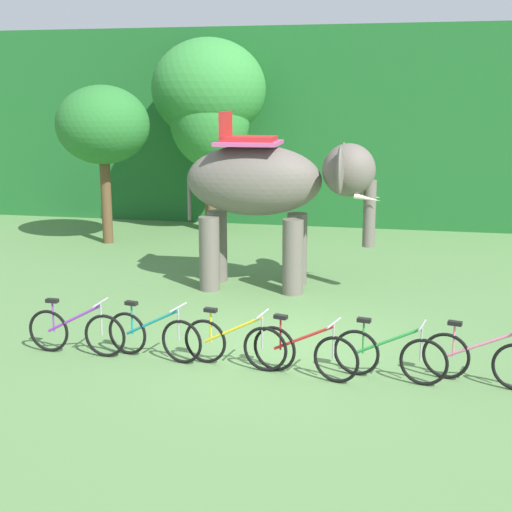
# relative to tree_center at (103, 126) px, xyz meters

# --- Properties ---
(ground_plane) EXTENTS (80.00, 80.00, 0.00)m
(ground_plane) POSITION_rel_tree_center_xyz_m (6.23, -7.40, -3.28)
(ground_plane) COLOR #567F47
(foliage_hedge) EXTENTS (36.00, 6.00, 6.19)m
(foliage_hedge) POSITION_rel_tree_center_xyz_m (6.23, 6.77, -0.19)
(foliage_hedge) COLOR #1E6028
(foliage_hedge) RESTS_ON ground
(tree_center) EXTENTS (2.56, 2.56, 4.39)m
(tree_center) POSITION_rel_tree_center_xyz_m (0.00, 0.00, 0.00)
(tree_center) COLOR brown
(tree_center) RESTS_ON ground
(tree_right) EXTENTS (3.42, 3.42, 5.78)m
(tree_right) POSITION_rel_tree_center_xyz_m (2.34, 2.52, 0.98)
(tree_right) COLOR brown
(tree_right) RESTS_ON ground
(tree_left) EXTENTS (2.40, 2.40, 4.98)m
(tree_left) POSITION_rel_tree_center_xyz_m (2.44, 2.20, 0.18)
(tree_left) COLOR brown
(tree_left) RESTS_ON ground
(elephant) EXTENTS (4.16, 2.08, 3.78)m
(elephant) POSITION_rel_tree_center_xyz_m (5.40, -3.81, -1.08)
(elephant) COLOR #665E56
(elephant) RESTS_ON ground
(bike_purple) EXTENTS (1.71, 0.52, 0.92)m
(bike_purple) POSITION_rel_tree_center_xyz_m (3.10, -8.45, -2.90)
(bike_purple) COLOR black
(bike_purple) RESTS_ON ground
(bike_teal) EXTENTS (1.69, 0.54, 0.92)m
(bike_teal) POSITION_rel_tree_center_xyz_m (4.40, -8.38, -2.90)
(bike_teal) COLOR black
(bike_teal) RESTS_ON ground
(bike_yellow) EXTENTS (1.70, 0.52, 0.92)m
(bike_yellow) POSITION_rel_tree_center_xyz_m (5.74, -8.46, -2.90)
(bike_yellow) COLOR black
(bike_yellow) RESTS_ON ground
(bike_red) EXTENTS (1.66, 0.63, 0.92)m
(bike_red) POSITION_rel_tree_center_xyz_m (6.85, -8.62, -2.90)
(bike_red) COLOR black
(bike_red) RESTS_ON ground
(bike_green) EXTENTS (1.69, 0.54, 0.92)m
(bike_green) POSITION_rel_tree_center_xyz_m (8.09, -8.50, -2.90)
(bike_green) COLOR black
(bike_green) RESTS_ON ground
(bike_pink) EXTENTS (1.67, 0.61, 0.92)m
(bike_pink) POSITION_rel_tree_center_xyz_m (9.39, -8.40, -2.90)
(bike_pink) COLOR black
(bike_pink) RESTS_ON ground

